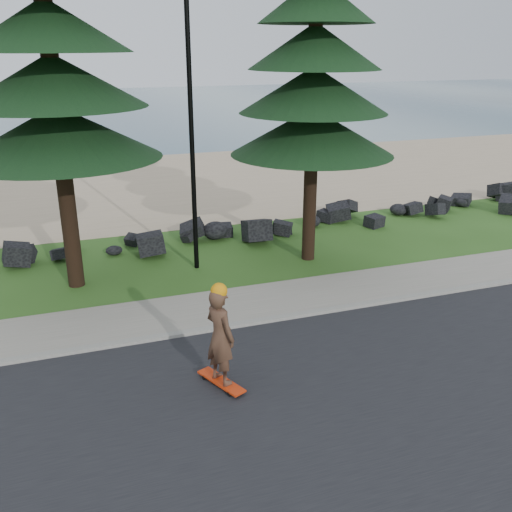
{
  "coord_description": "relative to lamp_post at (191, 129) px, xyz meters",
  "views": [
    {
      "loc": [
        -3.59,
        -12.55,
        6.36
      ],
      "look_at": [
        0.79,
        0.0,
        1.4
      ],
      "focal_mm": 40.0,
      "sensor_mm": 36.0,
      "label": 1
    }
  ],
  "objects": [
    {
      "name": "beach_sand",
      "position": [
        0.0,
        11.3,
        -4.13
      ],
      "size": [
        160.0,
        15.0,
        0.01
      ],
      "primitive_type": "cube",
      "color": "tan",
      "rests_on": "ground"
    },
    {
      "name": "kerb",
      "position": [
        0.0,
        -4.1,
        -4.08
      ],
      "size": [
        160.0,
        0.2,
        0.1
      ],
      "primitive_type": "cube",
      "color": "gray",
      "rests_on": "ground"
    },
    {
      "name": "ocean",
      "position": [
        0.0,
        47.8,
        -4.13
      ],
      "size": [
        160.0,
        58.0,
        0.01
      ],
      "primitive_type": "cube",
      "color": "#3B5F72",
      "rests_on": "ground"
    },
    {
      "name": "ground",
      "position": [
        0.0,
        -3.2,
        -4.13
      ],
      "size": [
        160.0,
        160.0,
        0.0
      ],
      "primitive_type": "plane",
      "color": "#2D541A",
      "rests_on": "ground"
    },
    {
      "name": "skateboarder",
      "position": [
        -1.05,
        -6.4,
        -3.03
      ],
      "size": [
        0.74,
        1.2,
        2.19
      ],
      "rotation": [
        0.0,
        0.0,
        1.98
      ],
      "color": "red",
      "rests_on": "ground"
    },
    {
      "name": "seawall_boulders",
      "position": [
        0.0,
        2.4,
        -4.13
      ],
      "size": [
        60.0,
        2.4,
        1.1
      ],
      "primitive_type": null,
      "color": "black",
      "rests_on": "ground"
    },
    {
      "name": "lamp_post",
      "position": [
        0.0,
        0.0,
        0.0
      ],
      "size": [
        0.25,
        0.14,
        8.14
      ],
      "color": "black",
      "rests_on": "ground"
    },
    {
      "name": "sidewalk",
      "position": [
        0.0,
        -3.0,
        -4.09
      ],
      "size": [
        160.0,
        2.0,
        0.08
      ],
      "primitive_type": "cube",
      "color": "gray",
      "rests_on": "ground"
    },
    {
      "name": "road",
      "position": [
        0.0,
        -7.7,
        -4.12
      ],
      "size": [
        160.0,
        7.0,
        0.02
      ],
      "primitive_type": "cube",
      "color": "black",
      "rests_on": "ground"
    }
  ]
}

